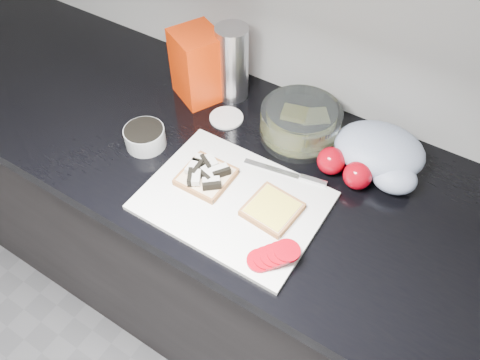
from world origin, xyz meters
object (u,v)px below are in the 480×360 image
at_px(cutting_board, 233,201).
at_px(steel_canister, 232,63).
at_px(bread_bag, 198,66).
at_px(glass_bowl, 300,123).

relative_size(cutting_board, steel_canister, 1.90).
xyz_separation_m(bread_bag, steel_canister, (0.08, 0.05, 0.01)).
bearing_deg(cutting_board, bread_bag, 136.26).
xyz_separation_m(glass_bowl, steel_canister, (-0.24, 0.05, 0.06)).
relative_size(cutting_board, bread_bag, 2.06).
bearing_deg(bread_bag, steel_canister, 58.26).
bearing_deg(steel_canister, glass_bowl, -11.45).
relative_size(glass_bowl, steel_canister, 0.98).
bearing_deg(steel_canister, bread_bag, -148.12).
height_order(cutting_board, glass_bowl, glass_bowl).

